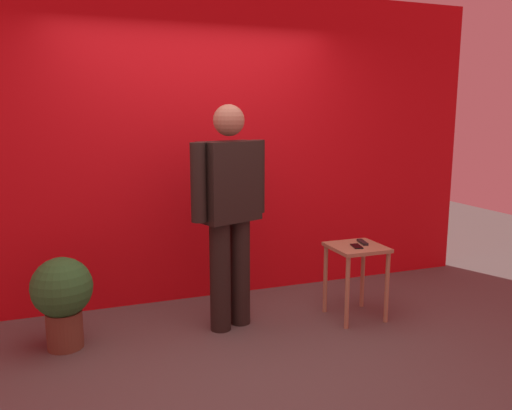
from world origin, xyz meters
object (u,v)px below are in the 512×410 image
object	(u,v)px
side_table	(356,260)
tv_remote	(363,242)
cell_phone	(357,246)
potted_plant	(62,295)
standing_person	(230,206)

from	to	relation	value
side_table	tv_remote	bearing A→B (deg)	29.91
cell_phone	side_table	bearing A→B (deg)	70.32
cell_phone	tv_remote	bearing A→B (deg)	51.18
tv_remote	potted_plant	bearing A→B (deg)	-172.15
side_table	cell_phone	xyz separation A→B (m)	(-0.02, -0.04, 0.13)
potted_plant	cell_phone	bearing A→B (deg)	-6.62
tv_remote	cell_phone	bearing A→B (deg)	-129.78
potted_plant	standing_person	bearing A→B (deg)	-2.15
tv_remote	side_table	bearing A→B (deg)	-137.95
standing_person	potted_plant	distance (m)	1.40
cell_phone	standing_person	bearing A→B (deg)	-178.93
side_table	tv_remote	size ratio (longest dim) A/B	3.69
standing_person	tv_remote	bearing A→B (deg)	-6.66
standing_person	side_table	xyz separation A→B (m)	(1.05, -0.18, -0.50)
side_table	potted_plant	size ratio (longest dim) A/B	0.91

